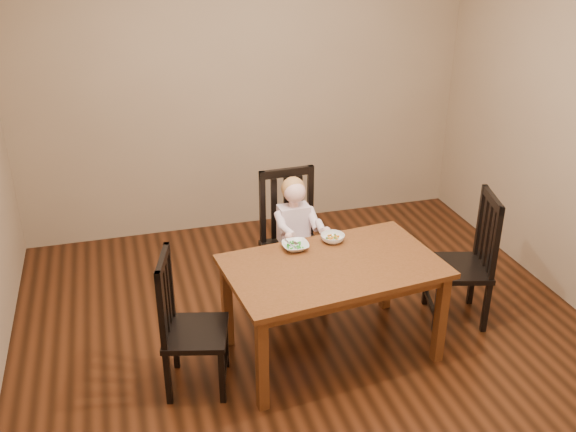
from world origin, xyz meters
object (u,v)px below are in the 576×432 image
object	(u,v)px
chair_right	(466,261)
bowl_veg	(333,238)
bowl_peas	(295,246)
dining_table	(333,275)
toddler	(294,228)
chair_left	(188,326)
chair_child	(292,240)

from	to	relation	value
chair_right	bowl_veg	distance (m)	0.98
bowl_peas	bowl_veg	size ratio (longest dim) A/B	1.09
dining_table	toddler	distance (m)	0.68
chair_right	bowl_veg	size ratio (longest dim) A/B	6.00
dining_table	toddler	world-z (taller)	toddler
chair_left	dining_table	bearing A→B (deg)	108.87
chair_right	bowl_veg	world-z (taller)	chair_right
chair_child	chair_right	bearing A→B (deg)	148.50
dining_table	chair_right	size ratio (longest dim) A/B	1.48
chair_left	chair_right	xyz separation A→B (m)	(1.98, 0.20, 0.03)
chair_right	toddler	size ratio (longest dim) A/B	1.89
chair_right	dining_table	bearing A→B (deg)	112.34
dining_table	chair_left	size ratio (longest dim) A/B	1.57
dining_table	chair_child	xyz separation A→B (m)	(-0.06, 0.73, -0.11)
chair_child	bowl_veg	bearing A→B (deg)	106.52
chair_left	toddler	xyz separation A→B (m)	(0.89, 0.76, 0.17)
chair_child	chair_right	distance (m)	1.25
bowl_peas	chair_child	bearing A→B (deg)	76.14
chair_child	bowl_veg	distance (m)	0.51
dining_table	chair_left	distance (m)	0.96
chair_child	toddler	distance (m)	0.14
chair_left	bowl_veg	size ratio (longest dim) A/B	5.64
chair_child	chair_right	size ratio (longest dim) A/B	1.04
chair_right	toddler	xyz separation A→B (m)	(-1.09, 0.55, 0.15)
dining_table	bowl_veg	bearing A→B (deg)	71.54
dining_table	chair_left	world-z (taller)	chair_left
dining_table	bowl_peas	size ratio (longest dim) A/B	8.16
bowl_peas	toddler	bearing A→B (deg)	74.27
chair_left	chair_right	size ratio (longest dim) A/B	0.94
chair_left	bowl_peas	world-z (taller)	chair_left
chair_right	bowl_peas	size ratio (longest dim) A/B	5.52
chair_left	chair_child	bearing A→B (deg)	146.72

